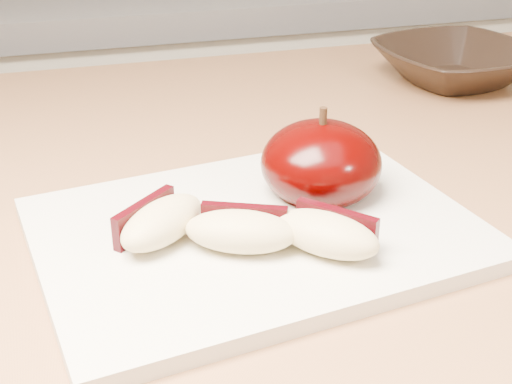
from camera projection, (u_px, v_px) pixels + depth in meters
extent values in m
cube|color=silver|center=(135.00, 230.00, 1.39)|extent=(2.40, 0.60, 0.90)
cube|color=#946840|center=(205.00, 192.00, 0.60)|extent=(1.64, 0.64, 0.04)
cube|color=silver|center=(256.00, 232.00, 0.49)|extent=(0.32, 0.25, 0.01)
ellipsoid|color=black|center=(321.00, 163.00, 0.52)|extent=(0.10, 0.10, 0.06)
cylinder|color=black|center=(323.00, 116.00, 0.51)|extent=(0.01, 0.01, 0.01)
ellipsoid|color=#D9C089|center=(162.00, 222.00, 0.46)|extent=(0.08, 0.07, 0.03)
cube|color=black|center=(144.00, 217.00, 0.47)|extent=(0.05, 0.04, 0.02)
ellipsoid|color=#D9C089|center=(241.00, 232.00, 0.45)|extent=(0.08, 0.06, 0.03)
cube|color=black|center=(244.00, 221.00, 0.47)|extent=(0.05, 0.03, 0.02)
ellipsoid|color=#D9C089|center=(326.00, 234.00, 0.45)|extent=(0.07, 0.08, 0.03)
cube|color=black|center=(336.00, 225.00, 0.46)|extent=(0.04, 0.05, 0.02)
imported|color=black|center=(455.00, 63.00, 0.79)|extent=(0.19, 0.19, 0.04)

